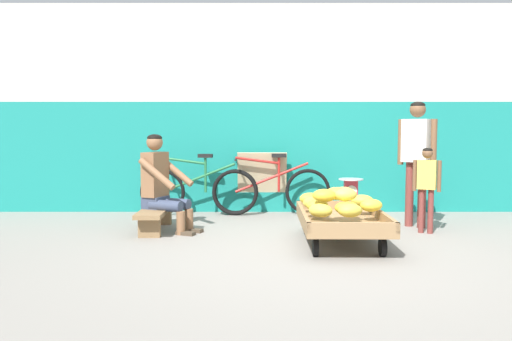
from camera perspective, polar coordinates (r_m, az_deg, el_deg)
The scene contains 14 objects.
ground_plane at distance 5.00m, azimuth 6.65°, elevation -9.32°, with size 80.00×80.00×0.00m, color gray.
back_wall at distance 7.58m, azimuth 4.40°, elevation 6.73°, with size 16.00×0.30×2.96m.
banana_cart at distance 5.46m, azimuth 9.51°, elevation -5.60°, with size 0.86×1.45×0.36m.
banana_pile at distance 5.31m, azimuth 9.00°, elevation -3.39°, with size 0.86×1.11×0.26m.
low_bench at distance 6.24m, azimuth -10.91°, elevation -4.72°, with size 0.31×1.10×0.27m.
vendor_seated at distance 6.14m, azimuth -10.28°, elevation -1.39°, with size 0.74×0.62×1.14m.
plastic_crate at distance 6.49m, azimuth 10.49°, elevation -4.78°, with size 0.36×0.28×0.30m.
weighing_scale at distance 6.45m, azimuth 10.53°, elevation -2.13°, with size 0.30×0.30×0.29m.
bicycle_near_left at distance 7.24m, azimuth -6.30°, elevation -2.15°, with size 1.66×0.48×0.86m.
bicycle_far_left at distance 7.26m, azimuth 1.83°, elevation -2.10°, with size 1.66×0.48×0.86m.
sign_board at distance 7.42m, azimuth 0.78°, elevation -1.32°, with size 0.70×0.27×0.87m.
customer_adult at distance 6.57m, azimuth 17.44°, elevation 2.23°, with size 0.38×0.36×1.53m.
customer_child at distance 6.23m, azimuth 18.45°, elevation -1.06°, with size 0.29×0.20×0.99m.
shopping_bag at distance 6.20m, azimuth 12.41°, elevation -5.54°, with size 0.18×0.12×0.24m, color #3370B7.
Camera 1 is at (-0.56, -4.82, 1.21)m, focal length 36.20 mm.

